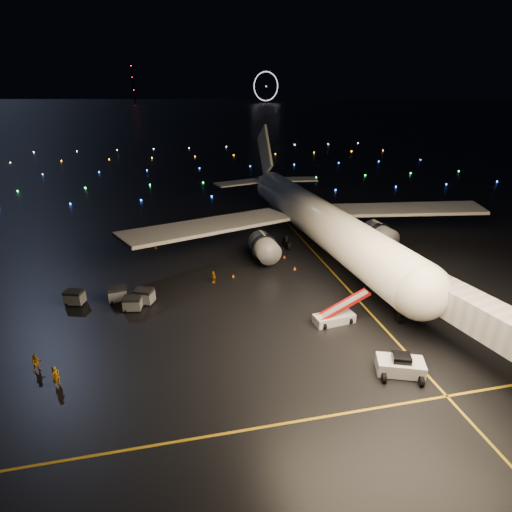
{
  "coord_description": "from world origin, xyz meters",
  "views": [
    {
      "loc": [
        -9.52,
        -32.7,
        24.22
      ],
      "look_at": [
        0.05,
        12.0,
        5.0
      ],
      "focal_mm": 28.0,
      "sensor_mm": 36.0,
      "label": 1
    }
  ],
  "objects_px": {
    "belt_loader": "(335,310)",
    "baggage_cart_2": "(144,296)",
    "baggage_cart_0": "(133,304)",
    "baggage_cart_1": "(118,294)",
    "crew_b": "(37,363)",
    "baggage_cart_3": "(75,298)",
    "crew_c": "(213,277)",
    "airliner": "(309,193)",
    "pushback_tug": "(400,364)",
    "crew_a": "(56,376)"
  },
  "relations": [
    {
      "from": "pushback_tug",
      "to": "belt_loader",
      "type": "bearing_deg",
      "value": 125.94
    },
    {
      "from": "pushback_tug",
      "to": "belt_loader",
      "type": "distance_m",
      "value": 9.74
    },
    {
      "from": "crew_c",
      "to": "baggage_cart_1",
      "type": "bearing_deg",
      "value": -103.21
    },
    {
      "from": "belt_loader",
      "to": "baggage_cart_2",
      "type": "height_order",
      "value": "belt_loader"
    },
    {
      "from": "airliner",
      "to": "baggage_cart_1",
      "type": "distance_m",
      "value": 33.69
    },
    {
      "from": "baggage_cart_3",
      "to": "pushback_tug",
      "type": "bearing_deg",
      "value": -13.81
    },
    {
      "from": "crew_c",
      "to": "baggage_cart_3",
      "type": "distance_m",
      "value": 17.25
    },
    {
      "from": "crew_c",
      "to": "baggage_cart_3",
      "type": "xyz_separation_m",
      "value": [
        -17.08,
        -2.38,
        0.07
      ]
    },
    {
      "from": "belt_loader",
      "to": "baggage_cart_0",
      "type": "bearing_deg",
      "value": 154.55
    },
    {
      "from": "baggage_cart_0",
      "to": "baggage_cart_1",
      "type": "distance_m",
      "value": 3.37
    },
    {
      "from": "belt_loader",
      "to": "crew_b",
      "type": "relative_size",
      "value": 3.73
    },
    {
      "from": "belt_loader",
      "to": "baggage_cart_2",
      "type": "distance_m",
      "value": 22.73
    },
    {
      "from": "crew_b",
      "to": "crew_c",
      "type": "xyz_separation_m",
      "value": [
        18.03,
        14.85,
        -0.06
      ]
    },
    {
      "from": "crew_c",
      "to": "crew_a",
      "type": "bearing_deg",
      "value": -67.67
    },
    {
      "from": "pushback_tug",
      "to": "baggage_cart_3",
      "type": "distance_m",
      "value": 37.38
    },
    {
      "from": "airliner",
      "to": "pushback_tug",
      "type": "xyz_separation_m",
      "value": [
        -2.67,
        -34.13,
        -7.64
      ]
    },
    {
      "from": "baggage_cart_0",
      "to": "baggage_cart_2",
      "type": "distance_m",
      "value": 1.94
    },
    {
      "from": "baggage_cart_0",
      "to": "crew_b",
      "type": "bearing_deg",
      "value": -120.73
    },
    {
      "from": "pushback_tug",
      "to": "crew_b",
      "type": "distance_m",
      "value": 33.46
    },
    {
      "from": "pushback_tug",
      "to": "crew_b",
      "type": "bearing_deg",
      "value": -172.14
    },
    {
      "from": "belt_loader",
      "to": "crew_c",
      "type": "xyz_separation_m",
      "value": [
        -12.04,
        12.82,
        -0.78
      ]
    },
    {
      "from": "baggage_cart_1",
      "to": "airliner",
      "type": "bearing_deg",
      "value": 16.47
    },
    {
      "from": "crew_a",
      "to": "crew_b",
      "type": "distance_m",
      "value": 3.36
    },
    {
      "from": "baggage_cart_0",
      "to": "baggage_cart_3",
      "type": "bearing_deg",
      "value": 165.78
    },
    {
      "from": "crew_c",
      "to": "baggage_cart_0",
      "type": "relative_size",
      "value": 0.83
    },
    {
      "from": "belt_loader",
      "to": "airliner",
      "type": "bearing_deg",
      "value": 71.18
    },
    {
      "from": "pushback_tug",
      "to": "crew_c",
      "type": "relative_size",
      "value": 2.5
    },
    {
      "from": "baggage_cart_0",
      "to": "baggage_cart_2",
      "type": "height_order",
      "value": "baggage_cart_2"
    },
    {
      "from": "baggage_cart_1",
      "to": "baggage_cart_2",
      "type": "relative_size",
      "value": 0.99
    },
    {
      "from": "belt_loader",
      "to": "baggage_cart_0",
      "type": "height_order",
      "value": "belt_loader"
    },
    {
      "from": "baggage_cart_1",
      "to": "baggage_cart_2",
      "type": "distance_m",
      "value": 3.49
    },
    {
      "from": "crew_c",
      "to": "baggage_cart_1",
      "type": "xyz_separation_m",
      "value": [
        -12.1,
        -2.61,
        0.1
      ]
    },
    {
      "from": "crew_a",
      "to": "baggage_cart_1",
      "type": "bearing_deg",
      "value": 28.0
    },
    {
      "from": "crew_c",
      "to": "baggage_cart_2",
      "type": "height_order",
      "value": "baggage_cart_2"
    },
    {
      "from": "baggage_cart_2",
      "to": "baggage_cart_3",
      "type": "xyz_separation_m",
      "value": [
        -8.22,
        1.52,
        -0.04
      ]
    },
    {
      "from": "crew_b",
      "to": "airliner",
      "type": "bearing_deg",
      "value": 12.1
    },
    {
      "from": "baggage_cart_0",
      "to": "baggage_cart_3",
      "type": "xyz_separation_m",
      "value": [
        -6.94,
        2.97,
        0.05
      ]
    },
    {
      "from": "crew_b",
      "to": "crew_a",
      "type": "bearing_deg",
      "value": -73.3
    },
    {
      "from": "crew_b",
      "to": "baggage_cart_1",
      "type": "relative_size",
      "value": 0.81
    },
    {
      "from": "crew_a",
      "to": "baggage_cart_0",
      "type": "distance_m",
      "value": 13.27
    },
    {
      "from": "crew_b",
      "to": "belt_loader",
      "type": "bearing_deg",
      "value": -21.21
    },
    {
      "from": "airliner",
      "to": "belt_loader",
      "type": "relative_size",
      "value": 9.14
    },
    {
      "from": "crew_b",
      "to": "baggage_cart_1",
      "type": "bearing_deg",
      "value": 39.08
    },
    {
      "from": "belt_loader",
      "to": "crew_a",
      "type": "relative_size",
      "value": 3.4
    },
    {
      "from": "baggage_cart_2",
      "to": "crew_a",
      "type": "bearing_deg",
      "value": -92.73
    },
    {
      "from": "airliner",
      "to": "belt_loader",
      "type": "distance_m",
      "value": 26.26
    },
    {
      "from": "baggage_cart_3",
      "to": "crew_a",
      "type": "bearing_deg",
      "value": -66.88
    },
    {
      "from": "baggage_cart_2",
      "to": "crew_c",
      "type": "bearing_deg",
      "value": 48.28
    },
    {
      "from": "airliner",
      "to": "baggage_cart_1",
      "type": "xyz_separation_m",
      "value": [
        -29.39,
        -14.54,
        -7.71
      ]
    },
    {
      "from": "crew_a",
      "to": "crew_c",
      "type": "distance_m",
      "value": 23.47
    }
  ]
}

